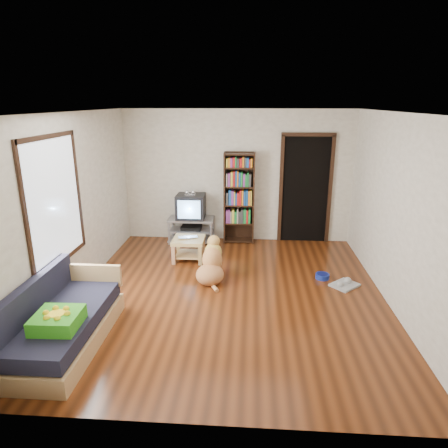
# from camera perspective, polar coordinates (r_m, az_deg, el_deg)

# --- Properties ---
(ground) EXTENTS (5.00, 5.00, 0.00)m
(ground) POSITION_cam_1_polar(r_m,az_deg,el_deg) (5.99, 0.80, -10.01)
(ground) COLOR #602A10
(ground) RESTS_ON ground
(ceiling) EXTENTS (5.00, 5.00, 0.00)m
(ceiling) POSITION_cam_1_polar(r_m,az_deg,el_deg) (5.33, 0.92, 15.68)
(ceiling) COLOR white
(ceiling) RESTS_ON ground
(wall_back) EXTENTS (4.50, 0.00, 4.50)m
(wall_back) POSITION_cam_1_polar(r_m,az_deg,el_deg) (7.96, 1.88, 6.77)
(wall_back) COLOR silver
(wall_back) RESTS_ON ground
(wall_front) EXTENTS (4.50, 0.00, 4.50)m
(wall_front) POSITION_cam_1_polar(r_m,az_deg,el_deg) (3.18, -1.71, -9.77)
(wall_front) COLOR silver
(wall_front) RESTS_ON ground
(wall_left) EXTENTS (0.00, 5.00, 5.00)m
(wall_left) POSITION_cam_1_polar(r_m,az_deg,el_deg) (6.07, -20.87, 2.32)
(wall_left) COLOR silver
(wall_left) RESTS_ON ground
(wall_right) EXTENTS (0.00, 5.00, 5.00)m
(wall_right) POSITION_cam_1_polar(r_m,az_deg,el_deg) (5.85, 23.45, 1.49)
(wall_right) COLOR silver
(wall_right) RESTS_ON ground
(green_cushion) EXTENTS (0.49, 0.49, 0.16)m
(green_cushion) POSITION_cam_1_polar(r_m,az_deg,el_deg) (4.73, -22.69, -12.56)
(green_cushion) COLOR green
(green_cushion) RESTS_ON sofa
(laptop) EXTENTS (0.38, 0.30, 0.03)m
(laptop) POSITION_cam_1_polar(r_m,az_deg,el_deg) (7.08, -5.13, -2.05)
(laptop) COLOR silver
(laptop) RESTS_ON coffee_table
(dog_bowl) EXTENTS (0.22, 0.22, 0.08)m
(dog_bowl) POSITION_cam_1_polar(r_m,az_deg,el_deg) (6.66, 13.87, -7.25)
(dog_bowl) COLOR navy
(dog_bowl) RESTS_ON ground
(grey_rag) EXTENTS (0.51, 0.51, 0.03)m
(grey_rag) POSITION_cam_1_polar(r_m,az_deg,el_deg) (6.51, 16.84, -8.34)
(grey_rag) COLOR #9B9B9B
(grey_rag) RESTS_ON ground
(window) EXTENTS (0.03, 1.46, 1.70)m
(window) POSITION_cam_1_polar(r_m,az_deg,el_deg) (5.58, -23.02, 2.97)
(window) COLOR white
(window) RESTS_ON wall_left
(doorway) EXTENTS (1.03, 0.05, 2.19)m
(doorway) POSITION_cam_1_polar(r_m,az_deg,el_deg) (8.04, 11.56, 5.22)
(doorway) COLOR black
(doorway) RESTS_ON wall_back
(tv_stand) EXTENTS (0.90, 0.45, 0.50)m
(tv_stand) POSITION_cam_1_polar(r_m,az_deg,el_deg) (8.05, -4.67, -0.72)
(tv_stand) COLOR #99999E
(tv_stand) RESTS_ON ground
(crt_tv) EXTENTS (0.55, 0.52, 0.58)m
(crt_tv) POSITION_cam_1_polar(r_m,az_deg,el_deg) (7.94, -4.73, 2.58)
(crt_tv) COLOR black
(crt_tv) RESTS_ON tv_stand
(bookshelf) EXTENTS (0.60, 0.30, 1.80)m
(bookshelf) POSITION_cam_1_polar(r_m,az_deg,el_deg) (7.86, 2.18, 4.41)
(bookshelf) COLOR black
(bookshelf) RESTS_ON ground
(sofa) EXTENTS (0.80, 1.80, 0.80)m
(sofa) POSITION_cam_1_polar(r_m,az_deg,el_deg) (5.14, -22.11, -13.08)
(sofa) COLOR tan
(sofa) RESTS_ON ground
(coffee_table) EXTENTS (0.55, 0.55, 0.40)m
(coffee_table) POSITION_cam_1_polar(r_m,az_deg,el_deg) (7.16, -5.06, -2.98)
(coffee_table) COLOR tan
(coffee_table) RESTS_ON ground
(dog) EXTENTS (0.49, 0.87, 0.70)m
(dog) POSITION_cam_1_polar(r_m,az_deg,el_deg) (6.36, -1.80, -5.79)
(dog) COLOR #B87947
(dog) RESTS_ON ground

